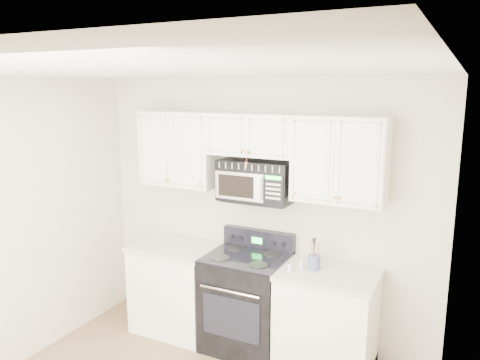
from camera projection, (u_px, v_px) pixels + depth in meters
The scene contains 9 objects.
room at pixel (153, 272), 3.10m from camera, with size 3.51×3.51×2.61m.
base_cabinet_left at pixel (177, 290), 4.88m from camera, with size 0.86×0.65×0.92m.
base_cabinet_right at pixel (327, 324), 4.18m from camera, with size 0.86×0.65×0.92m.
range at pixel (247, 300), 4.52m from camera, with size 0.75×0.68×1.12m.
upper_cabinets at pixel (254, 150), 4.37m from camera, with size 2.44×0.37×0.75m.
microwave at pixel (256, 181), 4.40m from camera, with size 0.70×0.40×0.39m.
utensil_crock at pixel (314, 261), 4.13m from camera, with size 0.11×0.11×0.29m.
shaker_salt at pixel (301, 264), 4.15m from camera, with size 0.04×0.04×0.09m.
shaker_pepper at pixel (290, 266), 4.08m from camera, with size 0.04×0.04×0.09m.
Camera 1 is at (1.82, -2.36, 2.50)m, focal length 35.00 mm.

